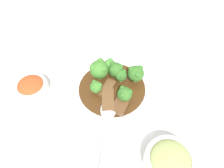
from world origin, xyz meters
TOP-DOWN VIEW (x-y plane):
  - ground_plane at (0.00, 0.00)m, footprint 4.00×4.00m
  - main_plate at (0.00, 0.00)m, footprint 0.31×0.31m
  - beef_strip_0 at (-0.01, -0.05)m, footprint 0.04×0.08m
  - beef_strip_1 at (0.03, -0.07)m, footprint 0.06×0.06m
  - beef_strip_2 at (-0.01, -0.01)m, footprint 0.05×0.07m
  - broccoli_floret_0 at (-0.04, -0.02)m, footprint 0.03×0.03m
  - broccoli_floret_1 at (0.02, 0.03)m, footprint 0.03×0.03m
  - broccoli_floret_2 at (-0.01, 0.07)m, footprint 0.04×0.04m
  - broccoli_floret_3 at (0.01, 0.04)m, footprint 0.04×0.04m
  - broccoli_floret_4 at (0.07, 0.03)m, footprint 0.05×0.05m
  - broccoli_floret_5 at (-0.04, 0.04)m, footprint 0.05×0.05m
  - broccoli_floret_6 at (0.04, -0.04)m, footprint 0.04×0.04m
  - serving_spoon at (-0.01, -0.10)m, footprint 0.05×0.24m
  - side_bowl_kimchi at (-0.23, -0.01)m, footprint 0.09×0.09m
  - side_bowl_appetizer at (0.14, -0.21)m, footprint 0.12×0.12m
  - sauce_dish at (0.03, 0.23)m, footprint 0.08×0.08m
  - paper_napkin at (0.15, 0.19)m, footprint 0.12×0.07m

SIDE VIEW (x-z plane):
  - ground_plane at x=0.00m, z-range 0.00..0.00m
  - paper_napkin at x=0.15m, z-range 0.00..0.01m
  - sauce_dish at x=0.03m, z-range 0.00..0.01m
  - main_plate at x=0.00m, z-range 0.00..0.02m
  - beef_strip_2 at x=-0.01m, z-range 0.02..0.03m
  - side_bowl_kimchi at x=-0.23m, z-range 0.00..0.05m
  - serving_spoon at x=-0.01m, z-range 0.02..0.03m
  - beef_strip_1 at x=0.03m, z-range 0.02..0.03m
  - beef_strip_0 at x=-0.01m, z-range 0.02..0.03m
  - side_bowl_appetizer at x=0.14m, z-range 0.00..0.06m
  - broccoli_floret_2 at x=-0.01m, z-range 0.02..0.06m
  - broccoli_floret_6 at x=0.04m, z-range 0.02..0.06m
  - broccoli_floret_0 at x=-0.04m, z-range 0.02..0.06m
  - broccoli_floret_1 at x=0.02m, z-range 0.02..0.07m
  - broccoli_floret_3 at x=0.01m, z-range 0.02..0.07m
  - broccoli_floret_4 at x=0.07m, z-range 0.02..0.08m
  - broccoli_floret_5 at x=-0.04m, z-range 0.02..0.09m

